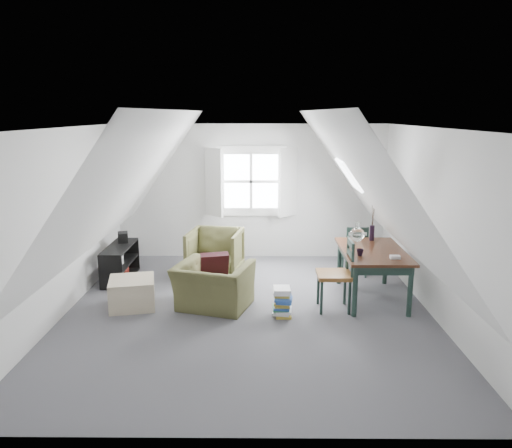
{
  "coord_description": "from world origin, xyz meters",
  "views": [
    {
      "loc": [
        0.16,
        -6.47,
        2.68
      ],
      "look_at": [
        0.11,
        0.6,
        1.11
      ],
      "focal_mm": 35.0,
      "sensor_mm": 36.0,
      "label": 1
    }
  ],
  "objects_px": {
    "armchair_near": "(214,308)",
    "armchair_far": "(215,275)",
    "ottoman": "(132,293)",
    "dining_chair_near": "(337,274)",
    "media_shelf": "(120,265)",
    "dining_table": "(373,256)",
    "dining_chair_far": "(355,249)",
    "magazine_stack": "(282,302)"
  },
  "relations": [
    {
      "from": "armchair_near",
      "to": "armchair_far",
      "type": "relative_size",
      "value": 1.14
    },
    {
      "from": "armchair_near",
      "to": "ottoman",
      "type": "height_order",
      "value": "ottoman"
    },
    {
      "from": "armchair_far",
      "to": "dining_table",
      "type": "bearing_deg",
      "value": -14.61
    },
    {
      "from": "armchair_far",
      "to": "dining_chair_near",
      "type": "height_order",
      "value": "dining_chair_near"
    },
    {
      "from": "media_shelf",
      "to": "armchair_near",
      "type": "bearing_deg",
      "value": -40.6
    },
    {
      "from": "dining_table",
      "to": "dining_chair_far",
      "type": "bearing_deg",
      "value": 89.5
    },
    {
      "from": "dining_table",
      "to": "media_shelf",
      "type": "height_order",
      "value": "dining_table"
    },
    {
      "from": "ottoman",
      "to": "dining_chair_far",
      "type": "distance_m",
      "value": 3.7
    },
    {
      "from": "armchair_far",
      "to": "magazine_stack",
      "type": "distance_m",
      "value": 2.03
    },
    {
      "from": "dining_table",
      "to": "magazine_stack",
      "type": "relative_size",
      "value": 3.83
    },
    {
      "from": "armchair_far",
      "to": "ottoman",
      "type": "relative_size",
      "value": 1.41
    },
    {
      "from": "armchair_far",
      "to": "dining_chair_near",
      "type": "bearing_deg",
      "value": -29.76
    },
    {
      "from": "dining_chair_far",
      "to": "dining_chair_near",
      "type": "height_order",
      "value": "dining_chair_near"
    },
    {
      "from": "dining_chair_near",
      "to": "magazine_stack",
      "type": "height_order",
      "value": "dining_chair_near"
    },
    {
      "from": "magazine_stack",
      "to": "dining_chair_far",
      "type": "bearing_deg",
      "value": 53.32
    },
    {
      "from": "dining_chair_near",
      "to": "dining_table",
      "type": "bearing_deg",
      "value": 127.51
    },
    {
      "from": "armchair_near",
      "to": "ottoman",
      "type": "distance_m",
      "value": 1.18
    },
    {
      "from": "armchair_near",
      "to": "armchair_far",
      "type": "bearing_deg",
      "value": -68.61
    },
    {
      "from": "dining_table",
      "to": "media_shelf",
      "type": "bearing_deg",
      "value": 165.32
    },
    {
      "from": "dining_table",
      "to": "dining_chair_far",
      "type": "height_order",
      "value": "dining_chair_far"
    },
    {
      "from": "dining_chair_far",
      "to": "armchair_far",
      "type": "bearing_deg",
      "value": 1.98
    },
    {
      "from": "dining_table",
      "to": "media_shelf",
      "type": "relative_size",
      "value": 1.35
    },
    {
      "from": "magazine_stack",
      "to": "armchair_far",
      "type": "bearing_deg",
      "value": 121.58
    },
    {
      "from": "magazine_stack",
      "to": "dining_chair_near",
      "type": "bearing_deg",
      "value": 17.32
    },
    {
      "from": "armchair_near",
      "to": "dining_chair_far",
      "type": "relative_size",
      "value": 1.14
    },
    {
      "from": "ottoman",
      "to": "magazine_stack",
      "type": "bearing_deg",
      "value": -8.29
    },
    {
      "from": "armchair_far",
      "to": "media_shelf",
      "type": "xyz_separation_m",
      "value": [
        -1.55,
        -0.24,
        0.26
      ]
    },
    {
      "from": "ottoman",
      "to": "dining_chair_far",
      "type": "height_order",
      "value": "dining_chair_far"
    },
    {
      "from": "armchair_near",
      "to": "dining_chair_near",
      "type": "relative_size",
      "value": 0.99
    },
    {
      "from": "armchair_far",
      "to": "dining_table",
      "type": "relative_size",
      "value": 0.58
    },
    {
      "from": "ottoman",
      "to": "magazine_stack",
      "type": "distance_m",
      "value": 2.13
    },
    {
      "from": "dining_chair_far",
      "to": "media_shelf",
      "type": "xyz_separation_m",
      "value": [
        -3.9,
        -0.26,
        -0.2
      ]
    },
    {
      "from": "dining_chair_far",
      "to": "dining_chair_near",
      "type": "distance_m",
      "value": 1.59
    },
    {
      "from": "dining_chair_near",
      "to": "media_shelf",
      "type": "height_order",
      "value": "dining_chair_near"
    },
    {
      "from": "ottoman",
      "to": "armchair_far",
      "type": "bearing_deg",
      "value": 53.37
    },
    {
      "from": "magazine_stack",
      "to": "ottoman",
      "type": "bearing_deg",
      "value": 171.71
    },
    {
      "from": "armchair_near",
      "to": "magazine_stack",
      "type": "bearing_deg",
      "value": -178.98
    },
    {
      "from": "dining_table",
      "to": "magazine_stack",
      "type": "bearing_deg",
      "value": -156.81
    },
    {
      "from": "media_shelf",
      "to": "magazine_stack",
      "type": "xyz_separation_m",
      "value": [
        2.61,
        -1.48,
        -0.06
      ]
    },
    {
      "from": "ottoman",
      "to": "armchair_near",
      "type": "bearing_deg",
      "value": -1.5
    },
    {
      "from": "ottoman",
      "to": "dining_chair_near",
      "type": "xyz_separation_m",
      "value": [
        2.87,
        -0.07,
        0.32
      ]
    },
    {
      "from": "dining_chair_far",
      "to": "dining_chair_near",
      "type": "relative_size",
      "value": 0.87
    }
  ]
}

